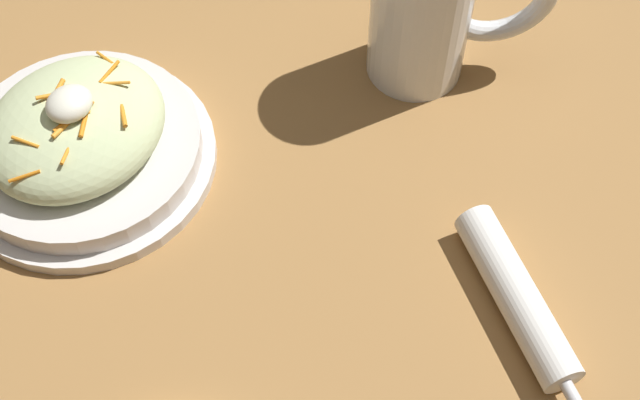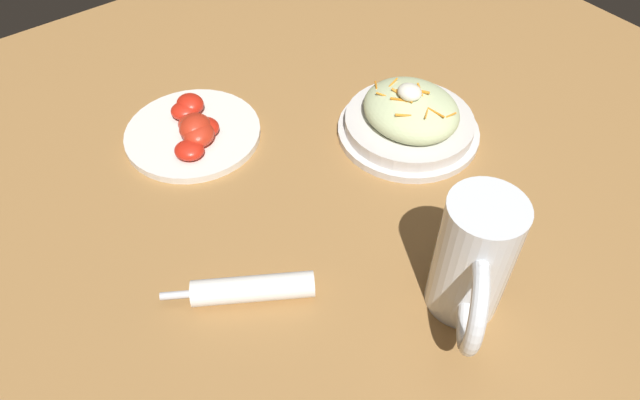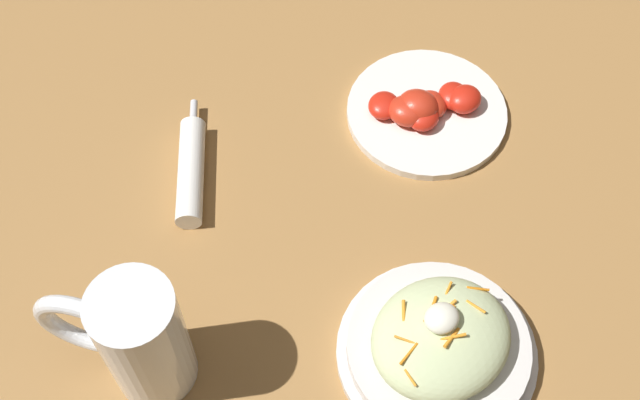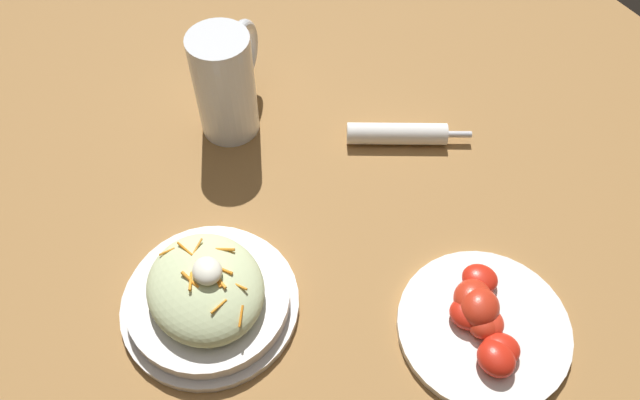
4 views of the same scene
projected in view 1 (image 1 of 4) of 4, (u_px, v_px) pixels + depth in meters
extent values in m
plane|color=#9E703D|center=(290.00, 207.00, 0.68)|extent=(1.43, 1.43, 0.00)
cylinder|color=silver|center=(87.00, 158.00, 0.70)|extent=(0.21, 0.21, 0.01)
cylinder|color=silver|center=(82.00, 147.00, 0.69)|extent=(0.19, 0.19, 0.02)
ellipsoid|color=beige|center=(75.00, 127.00, 0.67)|extent=(0.15, 0.13, 0.06)
cylinder|color=orange|center=(24.00, 176.00, 0.62)|extent=(0.02, 0.02, 0.01)
cylinder|color=orange|center=(61.00, 129.00, 0.63)|extent=(0.02, 0.01, 0.01)
cylinder|color=orange|center=(85.00, 111.00, 0.64)|extent=(0.02, 0.00, 0.01)
cylinder|color=orange|center=(105.00, 58.00, 0.68)|extent=(0.00, 0.02, 0.00)
cylinder|color=orange|center=(65.00, 123.00, 0.63)|extent=(0.02, 0.01, 0.01)
cylinder|color=orange|center=(114.00, 83.00, 0.66)|extent=(0.02, 0.02, 0.00)
cylinder|color=orange|center=(109.00, 72.00, 0.67)|extent=(0.03, 0.01, 0.01)
cylinder|color=orange|center=(55.00, 95.00, 0.65)|extent=(0.03, 0.02, 0.01)
cylinder|color=orange|center=(25.00, 142.00, 0.63)|extent=(0.01, 0.02, 0.00)
cylinder|color=orange|center=(83.00, 125.00, 0.63)|extent=(0.02, 0.02, 0.00)
cylinder|color=orange|center=(66.00, 155.00, 0.62)|extent=(0.02, 0.01, 0.01)
cylinder|color=orange|center=(55.00, 94.00, 0.65)|extent=(0.03, 0.01, 0.01)
cylinder|color=orange|center=(123.00, 116.00, 0.64)|extent=(0.02, 0.02, 0.01)
cylinder|color=orange|center=(76.00, 111.00, 0.64)|extent=(0.02, 0.02, 0.01)
ellipsoid|color=white|center=(69.00, 104.00, 0.63)|extent=(0.04, 0.03, 0.02)
cylinder|color=gold|center=(417.00, 37.00, 0.73)|extent=(0.08, 0.08, 0.07)
cylinder|color=white|center=(422.00, 0.00, 0.70)|extent=(0.08, 0.08, 0.01)
cylinder|color=white|center=(516.00, 295.00, 0.62)|extent=(0.10, 0.14, 0.03)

